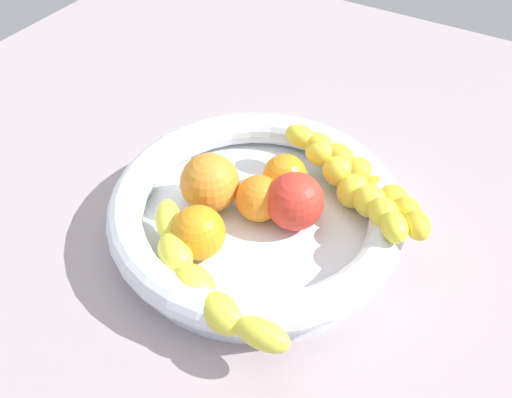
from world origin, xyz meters
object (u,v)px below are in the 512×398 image
Objects in this scene: banana_arching_top at (351,184)px; tomato_red at (295,201)px; orange_mid_right at (198,233)px; orange_rear at (210,183)px; orange_front at (285,176)px; banana_draped_left at (200,281)px; orange_mid_left at (258,198)px; banana_draped_right at (372,185)px; fruit_bowl at (256,212)px.

tomato_red is at bearing -127.27° from banana_arching_top.
orange_mid_right is 10.84cm from tomato_red.
orange_mid_right is 7.03cm from orange_rear.
banana_arching_top is 2.94× the size of tomato_red.
orange_front is 12.68cm from orange_mid_right.
orange_mid_left reaches higher than banana_draped_left.
banana_draped_left is at bearing -110.46° from banana_arching_top.
tomato_red is (-6.10, -6.54, -0.02)cm from banana_draped_right.
banana_draped_left is 1.11× the size of banana_arching_top.
banana_draped_left is 13.76cm from tomato_red.
orange_mid_right is (-2.63, -7.04, 1.78)cm from fruit_bowl.
orange_rear is (-6.19, -5.85, 0.72)cm from orange_front.
tomato_red is (3.13, -3.52, 0.58)cm from orange_front.
banana_draped_right is 9.72cm from orange_front.
orange_mid_right is at bearing -126.40° from tomato_red.
fruit_bowl is 1.56× the size of banana_draped_left.
fruit_bowl is 5.07× the size of tomato_red.
fruit_bowl is 6.22× the size of orange_front.
banana_draped_left is at bearing -53.43° from orange_mid_right.
orange_mid_left is 0.82× the size of tomato_red.
tomato_red reaches higher than orange_front.
banana_arching_top is 17.56cm from orange_mid_right.
orange_mid_left is 0.78× the size of orange_rear.
banana_draped_right reaches higher than banana_draped_left.
orange_front is at bearing 43.35° from orange_rear.
orange_mid_right is at bearing -105.10° from orange_front.
banana_arching_top is 3.60× the size of orange_mid_left.
orange_mid_right is 0.86× the size of orange_rear.
orange_mid_left is (-7.95, -6.40, -0.77)cm from banana_arching_top.
banana_draped_right is 17.78cm from orange_rear.
orange_rear reaches higher than fruit_bowl.
banana_draped_left is at bearing -85.65° from orange_mid_left.
tomato_red reaches higher than banana_arching_top.
fruit_bowl is at bearing -82.57° from orange_mid_left.
orange_rear is at bearing 119.89° from banana_draped_left.
orange_front is at bearing 82.63° from fruit_bowl.
banana_arching_top is 3.28× the size of orange_mid_right.
orange_mid_right reaches higher than orange_mid_left.
tomato_red is (9.32, 2.33, -0.14)cm from orange_rear.
orange_mid_right is at bearing -129.38° from banana_draped_right.
tomato_red is at bearing 53.60° from orange_mid_right.
tomato_red is (2.94, 13.43, 0.63)cm from banana_draped_left.
orange_mid_right reaches higher than fruit_bowl.
orange_front is (-9.22, -3.02, -0.60)cm from banana_draped_right.
orange_mid_right is at bearing -110.49° from fruit_bowl.
orange_front is (-0.19, 16.95, 0.05)cm from banana_draped_left.
fruit_bowl is 5.46cm from orange_front.
fruit_bowl is at bearing -156.18° from tomato_red.
orange_mid_right is (-12.53, -15.26, -0.34)cm from banana_draped_right.
orange_rear reaches higher than banana_draped_right.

